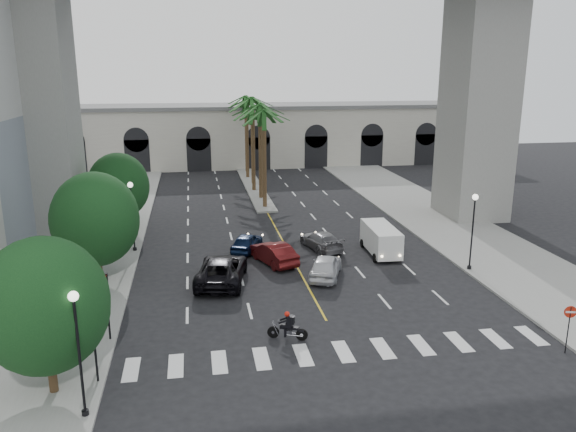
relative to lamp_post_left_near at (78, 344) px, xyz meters
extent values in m
plane|color=black|center=(11.40, 5.00, -3.22)|extent=(140.00, 140.00, 0.00)
cube|color=gray|center=(-3.60, 20.00, -3.15)|extent=(8.00, 100.00, 0.15)
cube|color=gray|center=(26.40, 20.00, -3.15)|extent=(8.00, 100.00, 0.15)
cube|color=gray|center=(11.40, 43.00, -3.12)|extent=(2.00, 24.00, 0.20)
cube|color=beige|center=(11.40, 60.00, 0.78)|extent=(70.00, 10.00, 8.00)
cube|color=slate|center=(11.40, 60.00, 5.03)|extent=(71.00, 10.50, 0.50)
cube|color=gray|center=(29.90, 27.00, 7.18)|extent=(5.00, 6.00, 20.80)
cube|color=gray|center=(-7.10, 27.00, 7.18)|extent=(5.00, 6.00, 20.80)
cylinder|color=#47331E|center=(11.40, 33.00, 1.53)|extent=(0.40, 0.40, 9.50)
cylinder|color=#47331E|center=(11.50, 37.00, 1.68)|extent=(0.40, 0.40, 9.80)
cylinder|color=#47331E|center=(11.20, 41.00, 1.43)|extent=(0.40, 0.40, 9.30)
cylinder|color=#47331E|center=(11.55, 45.00, 1.83)|extent=(0.40, 0.40, 10.10)
cylinder|color=#47331E|center=(11.30, 49.00, 1.58)|extent=(0.40, 0.40, 9.60)
cylinder|color=#47331E|center=(11.60, 53.00, 1.73)|extent=(0.40, 0.40, 9.90)
cylinder|color=#382616|center=(-1.60, 2.00, -2.05)|extent=(0.36, 0.36, 2.34)
ellipsoid|color=black|center=(-1.60, 2.00, 0.81)|extent=(5.20, 5.20, 5.72)
cylinder|color=#382616|center=(-1.60, 15.00, -2.00)|extent=(0.36, 0.36, 2.45)
ellipsoid|color=black|center=(-1.60, 15.00, 0.99)|extent=(5.44, 5.44, 5.98)
cylinder|color=#382616|center=(-1.60, 27.00, -2.09)|extent=(0.36, 0.36, 2.27)
ellipsoid|color=black|center=(-1.60, 27.00, 0.68)|extent=(5.04, 5.04, 5.54)
cylinder|color=black|center=(0.00, 0.00, -3.04)|extent=(0.28, 0.28, 0.36)
cylinder|color=black|center=(0.00, 0.00, -0.62)|extent=(0.11, 0.11, 5.00)
sphere|color=white|center=(0.00, 0.00, 1.93)|extent=(0.40, 0.40, 0.40)
cylinder|color=black|center=(0.00, 21.00, -3.04)|extent=(0.28, 0.28, 0.36)
cylinder|color=black|center=(0.00, 21.00, -0.62)|extent=(0.11, 0.11, 5.00)
sphere|color=white|center=(0.00, 21.00, 1.93)|extent=(0.40, 0.40, 0.40)
cylinder|color=black|center=(22.80, 13.00, -3.04)|extent=(0.28, 0.28, 0.36)
cylinder|color=black|center=(22.80, 13.00, -0.62)|extent=(0.11, 0.11, 5.00)
sphere|color=white|center=(22.80, 13.00, 1.93)|extent=(0.40, 0.40, 0.40)
cylinder|color=black|center=(0.10, 2.50, -1.47)|extent=(0.10, 0.10, 3.50)
cube|color=black|center=(0.10, 2.50, 0.03)|extent=(0.25, 0.18, 0.80)
cylinder|color=black|center=(0.10, 6.50, -1.47)|extent=(0.10, 0.10, 3.50)
cube|color=black|center=(0.10, 6.50, 0.03)|extent=(0.25, 0.18, 0.80)
cylinder|color=black|center=(8.25, 5.53, -2.91)|extent=(0.61, 0.32, 0.61)
cylinder|color=black|center=(9.63, 5.00, -2.91)|extent=(0.61, 0.32, 0.61)
cube|color=silver|center=(8.99, 5.25, -2.83)|extent=(0.49, 0.42, 0.27)
cube|color=black|center=(8.85, 5.30, -2.55)|extent=(0.61, 0.41, 0.20)
cube|color=black|center=(9.28, 5.14, -2.59)|extent=(0.52, 0.40, 0.12)
cylinder|color=black|center=(8.47, 5.45, -2.32)|extent=(0.23, 0.54, 0.03)
cube|color=black|center=(9.06, 5.22, -2.20)|extent=(0.39, 0.46, 0.53)
cube|color=black|center=(9.21, 5.16, -2.15)|extent=(0.24, 0.34, 0.39)
sphere|color=red|center=(8.92, 5.27, -1.85)|extent=(0.27, 0.27, 0.27)
imported|color=silver|center=(12.90, 13.53, -2.46)|extent=(3.31, 4.83, 1.53)
imported|color=#571112|center=(9.90, 16.78, -2.46)|extent=(3.15, 4.91, 1.53)
imported|color=black|center=(6.10, 13.72, -2.36)|extent=(3.97, 6.60, 1.71)
imported|color=slate|center=(13.95, 19.40, -2.55)|extent=(2.94, 4.97, 1.35)
imported|color=#0D1B3C|center=(8.33, 19.92, -2.54)|extent=(3.04, 4.30, 1.36)
cube|color=white|center=(18.01, 17.48, -2.02)|extent=(2.04, 5.05, 1.84)
cube|color=black|center=(17.92, 15.13, -1.79)|extent=(1.71, 0.30, 0.78)
cylinder|color=black|center=(17.07, 15.77, -2.90)|extent=(0.28, 0.66, 0.65)
cylinder|color=black|center=(18.82, 15.70, -2.90)|extent=(0.28, 0.66, 0.65)
cylinder|color=black|center=(17.20, 19.27, -2.90)|extent=(0.28, 0.66, 0.65)
cylinder|color=black|center=(18.96, 19.20, -2.90)|extent=(0.28, 0.66, 0.65)
imported|color=black|center=(-2.67, 8.02, -2.30)|extent=(0.62, 0.46, 1.55)
imported|color=black|center=(-2.97, 8.85, -2.31)|extent=(0.94, 0.90, 1.53)
cylinder|color=black|center=(21.94, 1.56, -2.02)|extent=(0.06, 0.06, 2.40)
cylinder|color=#B41E0C|center=(21.94, 1.56, -1.07)|extent=(0.59, 0.17, 0.60)
cube|color=silver|center=(21.94, 1.56, -1.07)|extent=(0.45, 0.13, 0.10)
camera|label=1|loc=(4.59, -20.38, 10.06)|focal=35.00mm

